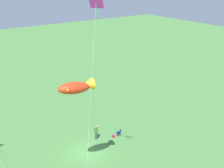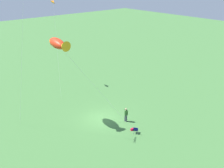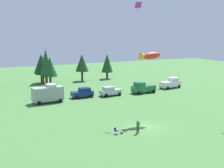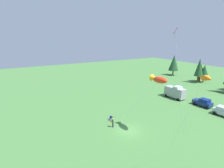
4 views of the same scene
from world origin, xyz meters
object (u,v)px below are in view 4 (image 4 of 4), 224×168
(van_motorhome_grey, at_px, (175,92))
(kite_diamond_rainbow, at_px, (176,35))
(person_kite_flyer, at_px, (113,122))
(backpack_on_grass, at_px, (112,121))
(kite_delta_orange, at_px, (203,78))
(car_navy_hatch, at_px, (203,102))
(folding_chair, at_px, (111,118))
(kite_large_fish, at_px, (159,80))
(car_silver_compact, at_px, (224,112))

(van_motorhome_grey, height_order, kite_diamond_rainbow, kite_diamond_rainbow)
(person_kite_flyer, relative_size, van_motorhome_grey, 0.32)
(person_kite_flyer, relative_size, kite_diamond_rainbow, 0.10)
(backpack_on_grass, distance_m, kite_diamond_rainbow, 18.80)
(kite_delta_orange, bearing_deg, car_navy_hatch, 120.69)
(folding_chair, bearing_deg, kite_large_fish, 83.44)
(van_motorhome_grey, bearing_deg, backpack_on_grass, -84.13)
(backpack_on_grass, bearing_deg, van_motorhome_grey, 99.17)
(backpack_on_grass, bearing_deg, kite_diamond_rainbow, 47.08)
(van_motorhome_grey, relative_size, kite_diamond_rainbow, 0.32)
(person_kite_flyer, height_order, kite_delta_orange, kite_delta_orange)
(car_silver_compact, bearing_deg, kite_diamond_rainbow, 78.07)
(van_motorhome_grey, bearing_deg, kite_large_fish, -61.46)
(folding_chair, bearing_deg, van_motorhome_grey, 151.83)
(person_kite_flyer, xyz_separation_m, kite_diamond_rainbow, (5.05, 8.23, 14.91))
(car_silver_compact, bearing_deg, van_motorhome_grey, -2.47)
(car_navy_hatch, distance_m, kite_large_fish, 19.95)
(person_kite_flyer, relative_size, folding_chair, 2.12)
(folding_chair, height_order, van_motorhome_grey, van_motorhome_grey)
(kite_large_fish, relative_size, kite_diamond_rainbow, 0.58)
(van_motorhome_grey, distance_m, kite_large_fish, 21.12)
(folding_chair, xyz_separation_m, car_navy_hatch, (4.50, 22.11, 0.46))
(kite_large_fish, xyz_separation_m, kite_diamond_rainbow, (-0.07, 2.99, 6.68))
(backpack_on_grass, relative_size, van_motorhome_grey, 0.06)
(kite_large_fish, xyz_separation_m, kite_delta_orange, (10.83, -5.79, 3.14))
(van_motorhome_grey, xyz_separation_m, kite_diamond_rainbow, (10.33, -13.74, 14.29))
(folding_chair, xyz_separation_m, van_motorhome_grey, (-2.69, 20.99, 1.16))
(kite_diamond_rainbow, bearing_deg, kite_delta_orange, -38.89)
(car_silver_compact, xyz_separation_m, kite_delta_orange, (8.65, -22.58, 11.44))
(car_navy_hatch, height_order, kite_large_fish, kite_large_fish)
(backpack_on_grass, bearing_deg, car_silver_compact, 66.66)
(kite_diamond_rainbow, bearing_deg, van_motorhome_grey, 126.92)
(kite_delta_orange, bearing_deg, person_kite_flyer, 178.00)
(person_kite_flyer, xyz_separation_m, car_silver_compact, (7.29, 22.02, -0.07))
(backpack_on_grass, xyz_separation_m, van_motorhome_grey, (-3.42, 21.17, 1.53))
(van_motorhome_grey, xyz_separation_m, car_silver_compact, (12.57, 0.05, -0.69))
(folding_chair, distance_m, kite_delta_orange, 22.08)
(folding_chair, relative_size, kite_delta_orange, 0.06)
(person_kite_flyer, xyz_separation_m, kite_delta_orange, (15.94, -0.56, 11.37))
(car_navy_hatch, bearing_deg, person_kite_flyer, -95.94)
(folding_chair, relative_size, kite_diamond_rainbow, 0.05)
(person_kite_flyer, relative_size, car_navy_hatch, 0.41)
(car_navy_hatch, height_order, car_silver_compact, same)
(kite_diamond_rainbow, bearing_deg, person_kite_flyer, -121.52)
(person_kite_flyer, bearing_deg, kite_diamond_rainbow, 143.42)
(person_kite_flyer, xyz_separation_m, backpack_on_grass, (-1.86, 0.80, -0.91))
(folding_chair, xyz_separation_m, kite_large_fish, (7.71, 4.25, 8.77))
(van_motorhome_grey, height_order, kite_delta_orange, kite_delta_orange)
(van_motorhome_grey, height_order, car_navy_hatch, van_motorhome_grey)
(folding_chair, height_order, car_navy_hatch, car_navy_hatch)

